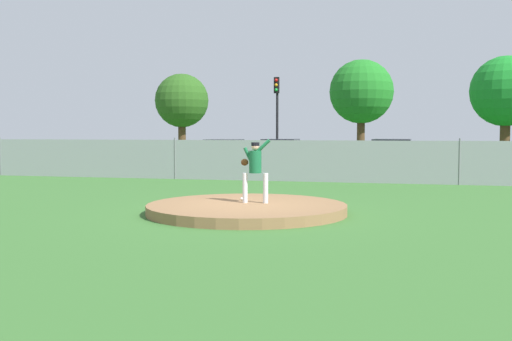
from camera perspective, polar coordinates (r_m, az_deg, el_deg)
The scene contains 14 objects.
ground_plane at distance 20.99m, azimuth 3.38°, elevation -1.99°, with size 80.00×80.00×0.00m, color #386B2D.
asphalt_strip at distance 29.36m, azimuth 6.51°, elevation -0.36°, with size 44.00×7.00×0.01m, color #2B2B2D.
pitchers_mound at distance 15.17m, azimuth -0.90°, elevation -3.72°, with size 5.14×5.14×0.25m, color olive.
pitcher_youth at distance 15.28m, azimuth -0.11°, elevation 0.47°, with size 0.80×0.32×1.67m.
baseball at distance 16.01m, azimuth -1.39°, elevation -2.74°, with size 0.07×0.07×0.07m, color white.
chainlink_fence at distance 24.86m, azimuth 5.13°, elevation 0.92°, with size 30.16×0.07×1.85m.
parked_car_teal at distance 28.63m, azimuth 13.00°, elevation 1.13°, with size 2.02×4.47×1.76m.
parked_car_burgundy at distance 30.49m, azimuth -3.09°, elevation 1.32°, with size 2.07×4.12×1.71m.
parked_car_navy at distance 29.91m, azimuth 2.41°, elevation 1.31°, with size 2.01×4.39×1.74m.
traffic_cone_orange at distance 33.60m, azimuth -11.34°, elevation 0.55°, with size 0.40×0.40×0.55m.
traffic_light_near at distance 33.61m, azimuth 2.04°, elevation 6.18°, with size 0.28×0.46×5.18m.
tree_slender_far at distance 42.12m, azimuth -7.20°, elevation 6.67°, with size 3.77×3.77×6.19m.
tree_broad_left at distance 37.96m, azimuth 10.15°, elevation 7.47°, with size 4.02×4.02×6.64m.
tree_bushy_near at distance 39.30m, azimuth 23.04°, elevation 7.03°, with size 4.30×4.30×6.74m.
Camera 1 is at (3.92, -14.52, 2.10)m, focal length 41.35 mm.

